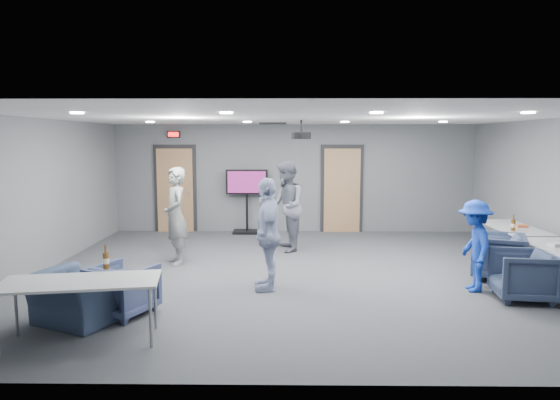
{
  "coord_description": "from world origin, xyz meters",
  "views": [
    {
      "loc": [
        -0.2,
        -8.52,
        2.34
      ],
      "look_at": [
        -0.32,
        0.77,
        1.2
      ],
      "focal_mm": 32.0,
      "sensor_mm": 36.0,
      "label": 1
    }
  ],
  "objects_px": {
    "chair_right_c": "(522,275)",
    "chair_front_b": "(76,298)",
    "person_b": "(286,206)",
    "table_right_a": "(514,229)",
    "tv_stand": "(247,197)",
    "person_d": "(474,246)",
    "projector": "(301,135)",
    "chair_right_b": "(497,256)",
    "table_front_left": "(80,284)",
    "chair_front_a": "(123,289)",
    "bottle_front": "(106,260)",
    "person_c": "(268,234)",
    "bottle_right": "(513,225)",
    "person_a": "(176,216)"
  },
  "relations": [
    {
      "from": "chair_right_c",
      "to": "chair_front_b",
      "type": "xyz_separation_m",
      "value": [
        -6.13,
        -1.0,
        -0.04
      ]
    },
    {
      "from": "chair_front_b",
      "to": "person_b",
      "type": "bearing_deg",
      "value": -98.19
    },
    {
      "from": "table_right_a",
      "to": "tv_stand",
      "type": "relative_size",
      "value": 1.11
    },
    {
      "from": "person_d",
      "to": "projector",
      "type": "bearing_deg",
      "value": -119.14
    },
    {
      "from": "chair_right_b",
      "to": "tv_stand",
      "type": "bearing_deg",
      "value": -110.17
    },
    {
      "from": "chair_right_b",
      "to": "table_front_left",
      "type": "bearing_deg",
      "value": -43.8
    },
    {
      "from": "person_d",
      "to": "chair_right_c",
      "type": "distance_m",
      "value": 0.78
    },
    {
      "from": "chair_front_a",
      "to": "tv_stand",
      "type": "xyz_separation_m",
      "value": [
        1.21,
        5.82,
        0.56
      ]
    },
    {
      "from": "person_d",
      "to": "tv_stand",
      "type": "distance_m",
      "value": 6.1
    },
    {
      "from": "chair_right_b",
      "to": "chair_front_a",
      "type": "relative_size",
      "value": 1.12
    },
    {
      "from": "chair_front_a",
      "to": "table_right_a",
      "type": "height_order",
      "value": "table_right_a"
    },
    {
      "from": "person_b",
      "to": "table_front_left",
      "type": "xyz_separation_m",
      "value": [
        -2.36,
        -4.76,
        -0.26
      ]
    },
    {
      "from": "person_d",
      "to": "chair_front_b",
      "type": "height_order",
      "value": "person_d"
    },
    {
      "from": "chair_right_b",
      "to": "bottle_front",
      "type": "distance_m",
      "value": 6.21
    },
    {
      "from": "table_right_a",
      "to": "chair_right_c",
      "type": "bearing_deg",
      "value": 159.29
    },
    {
      "from": "person_c",
      "to": "person_d",
      "type": "distance_m",
      "value": 3.19
    },
    {
      "from": "chair_front_a",
      "to": "chair_right_c",
      "type": "bearing_deg",
      "value": -148.17
    },
    {
      "from": "person_b",
      "to": "bottle_right",
      "type": "height_order",
      "value": "person_b"
    },
    {
      "from": "person_a",
      "to": "table_right_a",
      "type": "distance_m",
      "value": 6.27
    },
    {
      "from": "bottle_right",
      "to": "table_right_a",
      "type": "bearing_deg",
      "value": 64.06
    },
    {
      "from": "chair_front_a",
      "to": "table_front_left",
      "type": "relative_size",
      "value": 0.4
    },
    {
      "from": "chair_front_a",
      "to": "chair_front_b",
      "type": "height_order",
      "value": "chair_front_a"
    },
    {
      "from": "person_c",
      "to": "table_right_a",
      "type": "bearing_deg",
      "value": 103.97
    },
    {
      "from": "chair_right_b",
      "to": "bottle_front",
      "type": "xyz_separation_m",
      "value": [
        -5.79,
        -2.19,
        0.45
      ]
    },
    {
      "from": "projector",
      "to": "table_front_left",
      "type": "bearing_deg",
      "value": -134.1
    },
    {
      "from": "person_d",
      "to": "projector",
      "type": "relative_size",
      "value": 3.96
    },
    {
      "from": "person_c",
      "to": "chair_front_b",
      "type": "xyz_separation_m",
      "value": [
        -2.4,
        -1.48,
        -0.55
      ]
    },
    {
      "from": "chair_right_c",
      "to": "table_front_left",
      "type": "distance_m",
      "value": 6.04
    },
    {
      "from": "person_b",
      "to": "table_right_a",
      "type": "xyz_separation_m",
      "value": [
        4.2,
        -1.17,
        -0.26
      ]
    },
    {
      "from": "chair_front_b",
      "to": "table_right_a",
      "type": "xyz_separation_m",
      "value": [
        6.88,
        2.99,
        0.35
      ]
    },
    {
      "from": "person_d",
      "to": "chair_right_b",
      "type": "relative_size",
      "value": 1.67
    },
    {
      "from": "chair_front_a",
      "to": "bottle_front",
      "type": "relative_size",
      "value": 2.57
    },
    {
      "from": "bottle_front",
      "to": "tv_stand",
      "type": "relative_size",
      "value": 0.18
    },
    {
      "from": "bottle_front",
      "to": "bottle_right",
      "type": "height_order",
      "value": "bottle_front"
    },
    {
      "from": "chair_front_a",
      "to": "table_right_a",
      "type": "xyz_separation_m",
      "value": [
        6.38,
        2.67,
        0.34
      ]
    },
    {
      "from": "person_a",
      "to": "chair_right_c",
      "type": "xyz_separation_m",
      "value": [
        5.52,
        -2.07,
        -0.55
      ]
    },
    {
      "from": "chair_front_a",
      "to": "person_a",
      "type": "bearing_deg",
      "value": -67.42
    },
    {
      "from": "person_b",
      "to": "bottle_right",
      "type": "distance_m",
      "value": 4.31
    },
    {
      "from": "chair_right_c",
      "to": "person_b",
      "type": "bearing_deg",
      "value": -125.32
    },
    {
      "from": "person_b",
      "to": "chair_front_a",
      "type": "distance_m",
      "value": 4.45
    },
    {
      "from": "bottle_right",
      "to": "chair_right_c",
      "type": "bearing_deg",
      "value": -109.22
    },
    {
      "from": "person_d",
      "to": "person_c",
      "type": "bearing_deg",
      "value": -85.44
    },
    {
      "from": "person_a",
      "to": "person_b",
      "type": "xyz_separation_m",
      "value": [
        2.06,
        1.1,
        0.03
      ]
    },
    {
      "from": "person_d",
      "to": "chair_right_b",
      "type": "xyz_separation_m",
      "value": [
        0.65,
        0.67,
        -0.32
      ]
    },
    {
      "from": "person_b",
      "to": "chair_right_c",
      "type": "distance_m",
      "value": 4.72
    },
    {
      "from": "person_a",
      "to": "person_b",
      "type": "relative_size",
      "value": 0.97
    },
    {
      "from": "person_c",
      "to": "person_d",
      "type": "bearing_deg",
      "value": 84.59
    },
    {
      "from": "person_c",
      "to": "chair_right_b",
      "type": "bearing_deg",
      "value": 94.7
    },
    {
      "from": "person_d",
      "to": "chair_right_c",
      "type": "bearing_deg",
      "value": 56.96
    },
    {
      "from": "table_right_a",
      "to": "projector",
      "type": "xyz_separation_m",
      "value": [
        -3.92,
        0.25,
        1.72
      ]
    }
  ]
}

